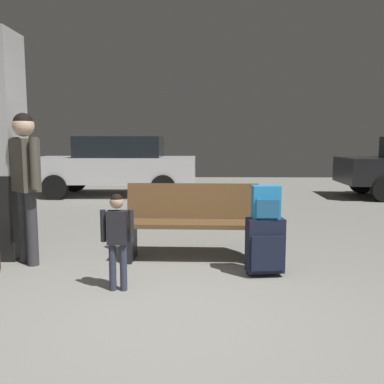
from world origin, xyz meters
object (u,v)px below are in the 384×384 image
bench (192,222)px  child (117,231)px  suitcase (265,246)px  parked_car_far (117,164)px  adult (26,172)px  backpack_bright (266,203)px

bench → child: child is taller
bench → suitcase: size_ratio=2.67×
child → parked_car_far: size_ratio=0.22×
parked_car_far → adult: bearing=-88.0°
suitcase → child: 1.53m
child → adult: size_ratio=0.54×
suitcase → parked_car_far: size_ratio=0.15×
bench → adult: 1.97m
suitcase → parked_car_far: (-2.84, 6.43, 0.48)m
parked_car_far → child: bearing=-78.6°
backpack_bright → child: 1.53m
bench → adult: size_ratio=0.94×
child → bench: bearing=58.2°
backpack_bright → child: backpack_bright is taller
adult → child: bearing=-35.2°
suitcase → bench: bearing=141.2°
child → parked_car_far: bearing=101.4°
bench → parked_car_far: 6.18m
bench → backpack_bright: backpack_bright is taller
backpack_bright → adult: adult is taller
child → parked_car_far: 7.04m
adult → parked_car_far: bearing=92.0°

